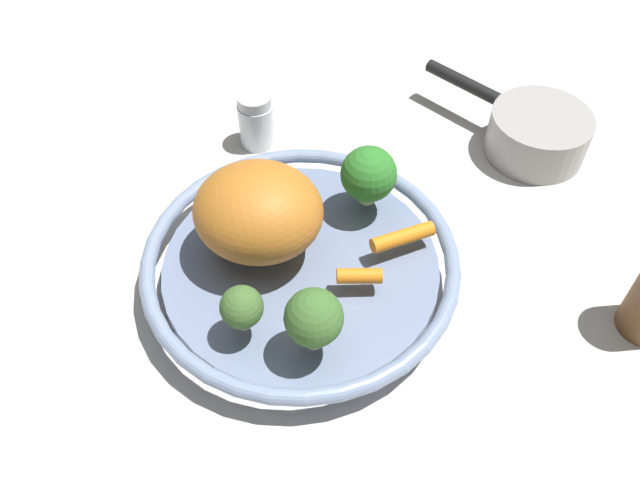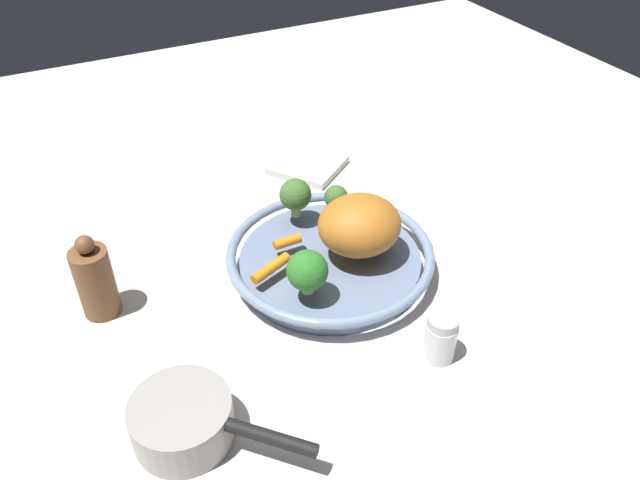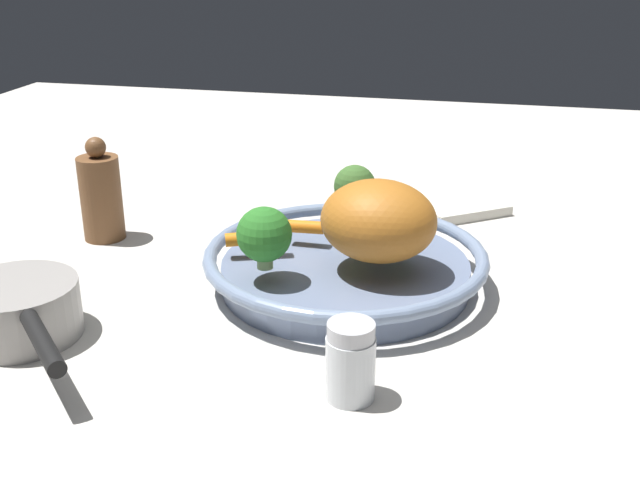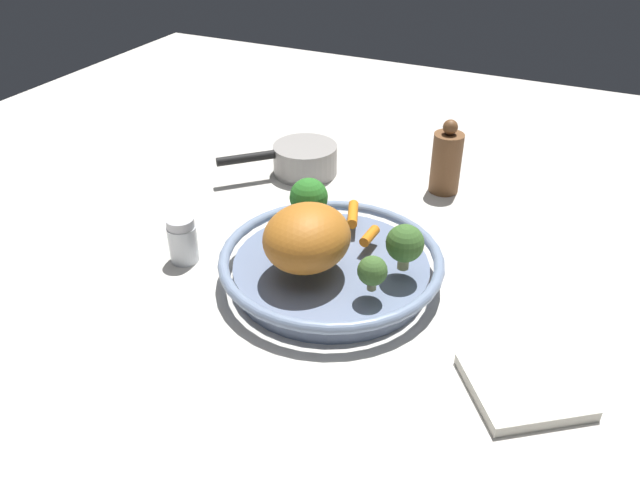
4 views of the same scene
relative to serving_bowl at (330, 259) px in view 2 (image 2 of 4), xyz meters
The scene contains 12 objects.
ground_plane 0.02m from the serving_bowl, ahead, with size 2.03×2.03×0.00m, color beige.
serving_bowl is the anchor object (origin of this frame).
roast_chicken_piece 0.08m from the serving_bowl, 154.51° to the left, with size 0.12×0.11×0.09m, color #BF6F24.
baby_carrot_right 0.07m from the serving_bowl, 33.21° to the right, with size 0.01×0.01×0.04m, color orange.
baby_carrot_left 0.11m from the serving_bowl, ahead, with size 0.02×0.02×0.07m, color orange.
broccoli_floret_small 0.11m from the serving_bowl, 123.06° to the right, with size 0.04×0.04×0.05m.
broccoli_floret_large 0.12m from the serving_bowl, 44.20° to the left, with size 0.06×0.06×0.07m.
broccoli_floret_edge 0.12m from the serving_bowl, 84.81° to the right, with size 0.05×0.05×0.06m.
salt_shaker 0.22m from the serving_bowl, 102.31° to the left, with size 0.04×0.04×0.07m.
pepper_mill 0.34m from the serving_bowl, 11.95° to the right, with size 0.05×0.05×0.13m.
saucepan 0.34m from the serving_bowl, 33.16° to the left, with size 0.18×0.18×0.06m.
dish_towel 0.30m from the serving_bowl, 109.46° to the right, with size 0.12×0.12×0.01m, color silver.
Camera 2 is at (0.34, 0.64, 0.63)m, focal length 35.10 mm.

